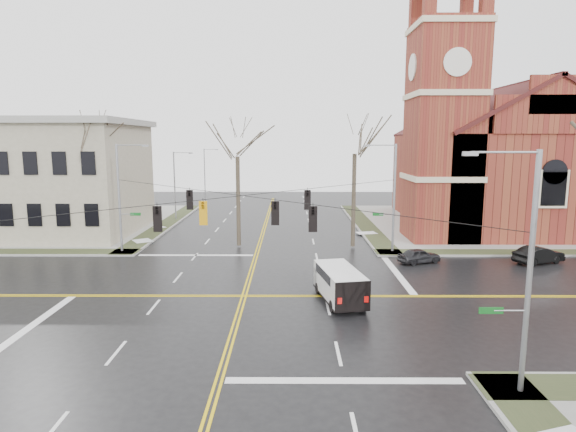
{
  "coord_description": "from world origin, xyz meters",
  "views": [
    {
      "loc": [
        2.85,
        -28.36,
        9.47
      ],
      "look_at": [
        2.67,
        6.0,
        4.02
      ],
      "focal_mm": 30.0,
      "sensor_mm": 36.0,
      "label": 1
    }
  ],
  "objects_px": {
    "signal_pole_ne": "(392,195)",
    "streetlight_north_a": "(176,183)",
    "tree_nw_far": "(94,143)",
    "church": "(491,149)",
    "signal_pole_se": "(525,267)",
    "parked_car_a": "(419,256)",
    "signal_pole_nw": "(121,195)",
    "parked_car_b": "(539,255)",
    "cargo_van": "(339,282)",
    "tree_ne": "(355,147)",
    "streetlight_north_b": "(206,172)",
    "tree_nw_near": "(237,150)"
  },
  "relations": [
    {
      "from": "streetlight_north_a",
      "to": "parked_car_b",
      "type": "xyz_separation_m",
      "value": [
        32.73,
        -20.01,
        -3.79
      ]
    },
    {
      "from": "signal_pole_ne",
      "to": "tree_ne",
      "type": "distance_m",
      "value": 5.22
    },
    {
      "from": "streetlight_north_a",
      "to": "parked_car_a",
      "type": "xyz_separation_m",
      "value": [
        23.51,
        -19.91,
        -3.89
      ]
    },
    {
      "from": "church",
      "to": "signal_pole_nw",
      "type": "bearing_deg",
      "value": -159.79
    },
    {
      "from": "signal_pole_ne",
      "to": "tree_ne",
      "type": "height_order",
      "value": "tree_ne"
    },
    {
      "from": "signal_pole_nw",
      "to": "tree_nw_far",
      "type": "bearing_deg",
      "value": 145.72
    },
    {
      "from": "signal_pole_nw",
      "to": "signal_pole_se",
      "type": "relative_size",
      "value": 1.0
    },
    {
      "from": "signal_pole_se",
      "to": "tree_nw_far",
      "type": "bearing_deg",
      "value": 135.6
    },
    {
      "from": "streetlight_north_a",
      "to": "tree_ne",
      "type": "xyz_separation_m",
      "value": [
        19.03,
        -14.63,
        4.36
      ]
    },
    {
      "from": "streetlight_north_b",
      "to": "tree_nw_near",
      "type": "distance_m",
      "value": 35.68
    },
    {
      "from": "parked_car_a",
      "to": "streetlight_north_a",
      "type": "bearing_deg",
      "value": 29.13
    },
    {
      "from": "parked_car_b",
      "to": "tree_ne",
      "type": "height_order",
      "value": "tree_ne"
    },
    {
      "from": "signal_pole_ne",
      "to": "tree_nw_far",
      "type": "height_order",
      "value": "tree_nw_far"
    },
    {
      "from": "church",
      "to": "signal_pole_ne",
      "type": "height_order",
      "value": "church"
    },
    {
      "from": "parked_car_a",
      "to": "tree_nw_near",
      "type": "xyz_separation_m",
      "value": [
        -14.63,
        5.6,
        7.99
      ]
    },
    {
      "from": "signal_pole_ne",
      "to": "streetlight_north_a",
      "type": "relative_size",
      "value": 1.12
    },
    {
      "from": "church",
      "to": "signal_pole_se",
      "type": "relative_size",
      "value": 3.06
    },
    {
      "from": "tree_nw_near",
      "to": "tree_ne",
      "type": "distance_m",
      "value": 10.15
    },
    {
      "from": "parked_car_b",
      "to": "tree_nw_far",
      "type": "bearing_deg",
      "value": 59.49
    },
    {
      "from": "cargo_van",
      "to": "tree_nw_far",
      "type": "xyz_separation_m",
      "value": [
        -19.82,
        14.18,
        8.05
      ]
    },
    {
      "from": "tree_nw_far",
      "to": "parked_car_a",
      "type": "bearing_deg",
      "value": -11.14
    },
    {
      "from": "signal_pole_ne",
      "to": "streetlight_north_b",
      "type": "xyz_separation_m",
      "value": [
        -21.97,
        36.5,
        -0.48
      ]
    },
    {
      "from": "signal_pole_ne",
      "to": "parked_car_a",
      "type": "height_order",
      "value": "signal_pole_ne"
    },
    {
      "from": "cargo_van",
      "to": "parked_car_a",
      "type": "distance_m",
      "value": 11.4
    },
    {
      "from": "tree_nw_near",
      "to": "tree_ne",
      "type": "bearing_deg",
      "value": -1.81
    },
    {
      "from": "tree_nw_far",
      "to": "tree_nw_near",
      "type": "distance_m",
      "value": 12.36
    },
    {
      "from": "parked_car_b",
      "to": "tree_ne",
      "type": "relative_size",
      "value": 0.34
    },
    {
      "from": "streetlight_north_b",
      "to": "cargo_van",
      "type": "bearing_deg",
      "value": -71.45
    },
    {
      "from": "streetlight_north_a",
      "to": "signal_pole_se",
      "type": "bearing_deg",
      "value": -60.91
    },
    {
      "from": "signal_pole_ne",
      "to": "parked_car_b",
      "type": "distance_m",
      "value": 12.09
    },
    {
      "from": "streetlight_north_a",
      "to": "parked_car_a",
      "type": "relative_size",
      "value": 2.36
    },
    {
      "from": "streetlight_north_a",
      "to": "tree_nw_far",
      "type": "bearing_deg",
      "value": -103.3
    },
    {
      "from": "signal_pole_ne",
      "to": "parked_car_a",
      "type": "relative_size",
      "value": 2.65
    },
    {
      "from": "streetlight_north_b",
      "to": "parked_car_b",
      "type": "distance_m",
      "value": 51.83
    },
    {
      "from": "streetlight_north_b",
      "to": "cargo_van",
      "type": "distance_m",
      "value": 51.56
    },
    {
      "from": "church",
      "to": "signal_pole_se",
      "type": "height_order",
      "value": "church"
    },
    {
      "from": "signal_pole_nw",
      "to": "parked_car_b",
      "type": "relative_size",
      "value": 2.19
    },
    {
      "from": "streetlight_north_a",
      "to": "streetlight_north_b",
      "type": "xyz_separation_m",
      "value": [
        0.0,
        20.0,
        0.0
      ]
    },
    {
      "from": "church",
      "to": "tree_nw_far",
      "type": "distance_m",
      "value": 40.51
    },
    {
      "from": "signal_pole_se",
      "to": "tree_nw_far",
      "type": "xyz_separation_m",
      "value": [
        -25.43,
        24.9,
        4.26
      ]
    },
    {
      "from": "signal_pole_se",
      "to": "tree_nw_near",
      "type": "bearing_deg",
      "value": 117.46
    },
    {
      "from": "signal_pole_se",
      "to": "cargo_van",
      "type": "xyz_separation_m",
      "value": [
        -5.61,
        10.72,
        -3.79
      ]
    },
    {
      "from": "streetlight_north_a",
      "to": "streetlight_north_b",
      "type": "bearing_deg",
      "value": 90.0
    },
    {
      "from": "signal_pole_ne",
      "to": "tree_nw_near",
      "type": "distance_m",
      "value": 13.75
    },
    {
      "from": "tree_nw_far",
      "to": "tree_ne",
      "type": "height_order",
      "value": "tree_nw_far"
    },
    {
      "from": "cargo_van",
      "to": "parked_car_b",
      "type": "xyz_separation_m",
      "value": [
        16.36,
        8.77,
        -0.48
      ]
    },
    {
      "from": "signal_pole_se",
      "to": "streetlight_north_b",
      "type": "distance_m",
      "value": 63.43
    },
    {
      "from": "signal_pole_se",
      "to": "parked_car_b",
      "type": "bearing_deg",
      "value": 61.11
    },
    {
      "from": "tree_nw_near",
      "to": "signal_pole_se",
      "type": "bearing_deg",
      "value": -62.54
    },
    {
      "from": "cargo_van",
      "to": "tree_nw_far",
      "type": "relative_size",
      "value": 0.43
    }
  ]
}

